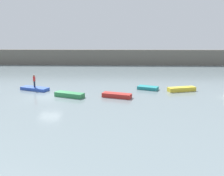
% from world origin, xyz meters
% --- Properties ---
extents(ground_plane, '(120.00, 120.00, 0.00)m').
position_xyz_m(ground_plane, '(0.00, 0.00, 0.00)').
color(ground_plane, slate).
extents(embankment_wall, '(80.00, 1.20, 3.50)m').
position_xyz_m(embankment_wall, '(0.00, 29.05, 1.75)').
color(embankment_wall, '#666056').
rests_on(embankment_wall, ground_plane).
extents(rowboat_blue, '(3.99, 2.60, 0.39)m').
position_xyz_m(rowboat_blue, '(-2.76, 3.15, 0.20)').
color(rowboat_blue, '#2B4CAD').
rests_on(rowboat_blue, ground_plane).
extents(rowboat_green, '(3.68, 2.31, 0.52)m').
position_xyz_m(rowboat_green, '(2.44, -0.12, 0.26)').
color(rowboat_green, '#2D7F47').
rests_on(rowboat_green, ground_plane).
extents(rowboat_red, '(3.54, 2.06, 0.50)m').
position_xyz_m(rowboat_red, '(7.98, -0.23, 0.25)').
color(rowboat_red, red).
rests_on(rowboat_red, ground_plane).
extents(rowboat_teal, '(2.92, 2.22, 0.41)m').
position_xyz_m(rowboat_teal, '(12.05, 4.01, 0.21)').
color(rowboat_teal, teal).
rests_on(rowboat_teal, ground_plane).
extents(rowboat_yellow, '(3.75, 1.93, 0.53)m').
position_xyz_m(rowboat_yellow, '(16.26, 3.12, 0.27)').
color(rowboat_yellow, gold).
rests_on(rowboat_yellow, ground_plane).
extents(person_red_shirt, '(0.32, 0.32, 1.63)m').
position_xyz_m(person_red_shirt, '(-2.76, 3.15, 1.30)').
color(person_red_shirt, '#232838').
rests_on(person_red_shirt, rowboat_blue).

